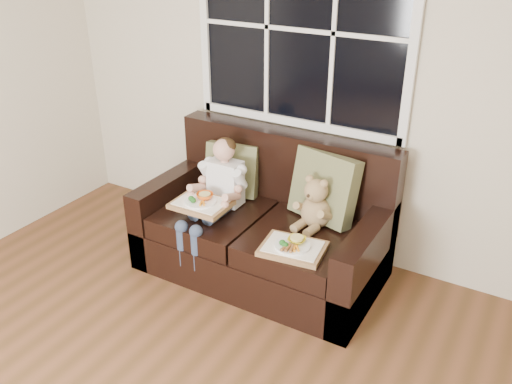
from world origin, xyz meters
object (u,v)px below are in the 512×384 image
Objects in this scene: loveseat at (265,230)px; tray_right at (293,247)px; teddy_bear at (315,206)px; tray_left at (201,203)px; child at (218,187)px.

loveseat is 0.54m from tray_right.
teddy_bear is 0.96× the size of tray_left.
tray_right is at bearing -5.40° from tray_left.
child is 0.76m from tray_right.
teddy_bear reaches higher than tray_left.
child is at bearing 80.49° from tray_left.
teddy_bear is at bearing 21.85° from tray_left.
tray_left is at bearing -98.42° from child.
teddy_bear is at bearing 85.05° from tray_right.
loveseat is 2.16× the size of child.
tray_left is 0.91× the size of tray_right.
tray_right is (0.02, -0.36, -0.12)m from teddy_bear.
tray_right is (0.71, -0.23, -0.15)m from child.
loveseat is at bearing 19.76° from child.
teddy_bear is at bearing 10.89° from child.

